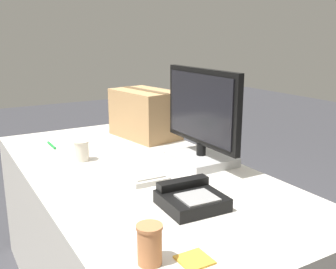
{
  "coord_description": "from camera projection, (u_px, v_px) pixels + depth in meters",
  "views": [
    {
      "loc": [
        1.5,
        -0.72,
        1.31
      ],
      "look_at": [
        0.04,
        0.14,
        0.88
      ],
      "focal_mm": 42.0,
      "sensor_mm": 36.0,
      "label": 1
    }
  ],
  "objects": [
    {
      "name": "pen_marker",
      "position": [
        52.0,
        145.0,
        2.1
      ],
      "size": [
        0.14,
        0.01,
        0.01
      ],
      "rotation": [
        0.0,
        0.0,
        0.01
      ],
      "color": "#198C33",
      "rests_on": "office_desk"
    },
    {
      "name": "keyboard",
      "position": [
        133.0,
        167.0,
        1.74
      ],
      "size": [
        0.44,
        0.18,
        0.03
      ],
      "rotation": [
        0.0,
        0.0,
        -0.05
      ],
      "color": "beige",
      "rests_on": "office_desk"
    },
    {
      "name": "monitor",
      "position": [
        201.0,
        124.0,
        1.79
      ],
      "size": [
        0.51,
        0.24,
        0.44
      ],
      "color": "#B7B7B7",
      "rests_on": "office_desk"
    },
    {
      "name": "spoon",
      "position": [
        67.0,
        139.0,
        2.23
      ],
      "size": [
        0.07,
        0.15,
        0.0
      ],
      "rotation": [
        0.0,
        0.0,
        4.35
      ],
      "color": "silver",
      "rests_on": "office_desk"
    },
    {
      "name": "cardboard_box",
      "position": [
        145.0,
        114.0,
        2.27
      ],
      "size": [
        0.43,
        0.31,
        0.28
      ],
      "rotation": [
        0.0,
        0.0,
        0.16
      ],
      "color": "tan",
      "rests_on": "office_desk"
    },
    {
      "name": "paper_cup_left",
      "position": [
        82.0,
        151.0,
        1.85
      ],
      "size": [
        0.07,
        0.07,
        0.1
      ],
      "color": "beige",
      "rests_on": "office_desk"
    },
    {
      "name": "paper_cup_right",
      "position": [
        150.0,
        244.0,
        1.02
      ],
      "size": [
        0.07,
        0.07,
        0.11
      ],
      "color": "#BC7547",
      "rests_on": "office_desk"
    },
    {
      "name": "sticky_note_pad",
      "position": [
        194.0,
        260.0,
        1.04
      ],
      "size": [
        0.08,
        0.08,
        0.01
      ],
      "color": "gold",
      "rests_on": "office_desk"
    },
    {
      "name": "desk_phone",
      "position": [
        191.0,
        199.0,
        1.37
      ],
      "size": [
        0.21,
        0.22,
        0.08
      ],
      "rotation": [
        0.0,
        0.0,
        -0.06
      ],
      "color": "black",
      "rests_on": "office_desk"
    },
    {
      "name": "office_desk",
      "position": [
        138.0,
        242.0,
        1.84
      ],
      "size": [
        1.8,
        0.9,
        0.73
      ],
      "color": "beige",
      "rests_on": "ground_plane"
    }
  ]
}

